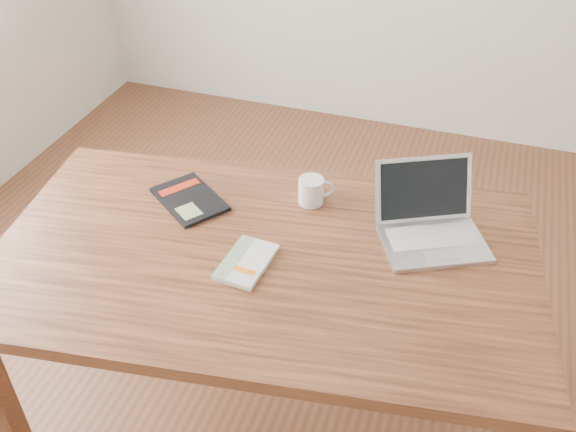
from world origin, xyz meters
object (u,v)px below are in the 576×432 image
(desk, at_px, (265,277))
(laptop, at_px, (430,223))
(white_guidebook, at_px, (246,262))
(black_guidebook, at_px, (189,199))
(coffee_mug, at_px, (312,190))

(desk, height_order, laptop, laptop)
(white_guidebook, height_order, black_guidebook, white_guidebook)
(laptop, bearing_deg, coffee_mug, 146.26)
(desk, bearing_deg, laptop, 20.65)
(laptop, height_order, coffee_mug, laptop)
(desk, relative_size, coffee_mug, 15.32)
(black_guidebook, height_order, laptop, laptop)
(black_guidebook, bearing_deg, desk, -81.47)
(coffee_mug, bearing_deg, white_guidebook, -134.10)
(laptop, distance_m, coffee_mug, 0.37)
(desk, xyz_separation_m, white_guidebook, (-0.03, -0.06, 0.10))
(laptop, bearing_deg, white_guidebook, -174.21)
(white_guidebook, distance_m, coffee_mug, 0.34)
(coffee_mug, bearing_deg, laptop, -36.76)
(desk, bearing_deg, black_guidebook, 144.23)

